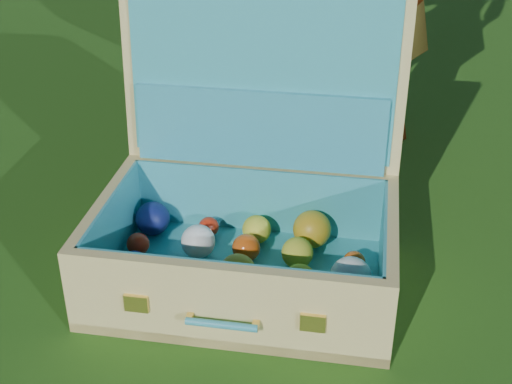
# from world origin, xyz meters

# --- Properties ---
(ground) EXTENTS (60.00, 60.00, 0.00)m
(ground) POSITION_xyz_m (0.00, 0.00, 0.00)
(ground) COLOR #215114
(ground) RESTS_ON ground
(suitcase) EXTENTS (0.73, 0.60, 0.64)m
(suitcase) POSITION_xyz_m (0.07, 0.16, 0.18)
(suitcase) COLOR #DEC777
(suitcase) RESTS_ON ground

